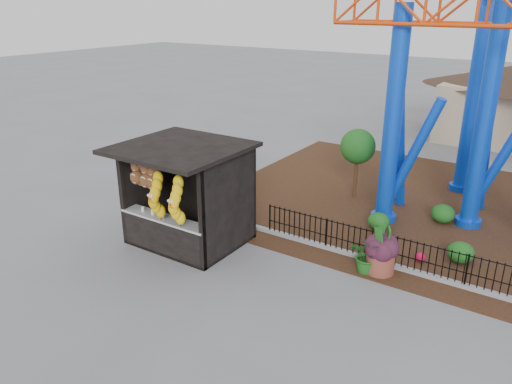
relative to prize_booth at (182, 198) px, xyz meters
The scene contains 9 objects.
ground 3.48m from the prize_booth, 16.75° to the right, with size 120.00×120.00×0.00m, color slate.
mulch_bed 10.08m from the prize_booth, 45.45° to the left, with size 18.00×12.00×0.02m, color #331E11.
curb 7.45m from the prize_booth, 16.72° to the left, with size 18.00×0.18×0.12m, color gray.
prize_booth is the anchor object (origin of this frame).
picket_fence 8.23m from the prize_booth, 14.90° to the left, with size 12.20×0.06×1.00m, color black, non-canonical shape.
terracotta_planter 6.01m from the prize_booth, 16.49° to the left, with size 0.79×0.79×0.66m, color brown.
planter_foliage 5.91m from the prize_booth, 16.49° to the left, with size 0.70×0.70×0.64m, color #351525.
potted_plant 5.66m from the prize_booth, 15.52° to the left, with size 0.92×0.80×1.03m, color #28591A.
landscaping 8.54m from the prize_booth, 33.01° to the left, with size 7.75×3.87×0.62m.
Camera 1 is at (6.50, -9.40, 7.03)m, focal length 35.00 mm.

